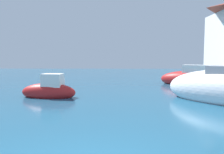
# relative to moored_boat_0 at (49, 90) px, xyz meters

# --- Properties ---
(moored_boat_0) EXTENTS (3.10, 1.42, 1.52)m
(moored_boat_0) POSITION_rel_moored_boat_0_xyz_m (0.00, 0.00, 0.00)
(moored_boat_0) COLOR #B21E1E
(moored_boat_0) RESTS_ON ground
(moored_boat_4) EXTENTS (4.84, 3.97, 1.91)m
(moored_boat_4) POSITION_rel_moored_boat_0_xyz_m (9.44, 5.83, 0.09)
(moored_boat_4) COLOR #B21E1E
(moored_boat_4) RESTS_ON ground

